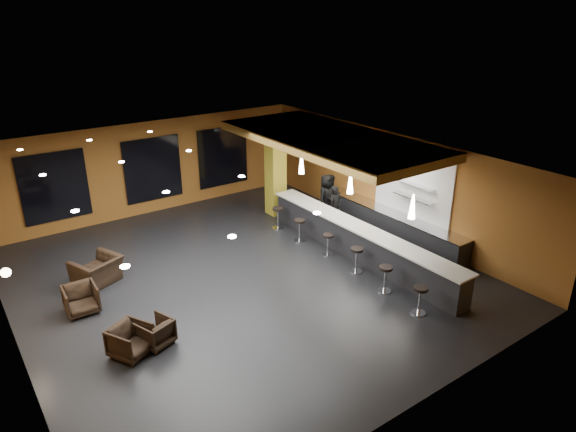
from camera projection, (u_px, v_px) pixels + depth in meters
floor at (243, 279)px, 15.11m from camera, size 12.00×13.00×0.10m
ceiling at (238, 161)px, 13.74m from camera, size 12.00×13.00×0.10m
wall_back at (152, 167)px, 19.35m from camera, size 12.00×0.10×3.50m
wall_front at (422, 335)px, 9.50m from camera, size 12.00×0.10×3.50m
wall_left at (1, 286)px, 11.16m from camera, size 0.10×13.00×3.50m
wall_right at (392, 182)px, 17.69m from camera, size 0.10×13.00×3.50m
wood_soffit at (329, 139)px, 16.72m from camera, size 3.60×8.00×0.28m
window_left at (54, 187)px, 17.39m from camera, size 2.20×0.06×2.40m
window_center at (153, 169)px, 19.28m from camera, size 2.20×0.06×2.40m
window_right at (223, 157)px, 20.90m from camera, size 2.20×0.06×2.40m
tile_backsplash at (413, 184)px, 16.79m from camera, size 0.06×3.20×2.40m
bar_counter at (358, 243)px, 16.12m from camera, size 0.60×8.00×1.00m
bar_top at (359, 227)px, 15.92m from camera, size 0.78×8.10×0.05m
prep_counter at (391, 225)px, 17.60m from camera, size 0.70×6.00×0.86m
prep_top at (392, 213)px, 17.43m from camera, size 0.72×6.00×0.03m
wall_shelf_lower at (413, 198)px, 16.72m from camera, size 0.30×1.50×0.03m
wall_shelf_upper at (415, 185)px, 16.55m from camera, size 0.30×1.50×0.03m
column at (275, 169)px, 19.10m from camera, size 0.60×0.60×3.50m
wall_sconce at (6, 273)px, 11.61m from camera, size 0.22×0.22×0.22m
pendant_0 at (412, 207)px, 13.91m from camera, size 0.20×0.20×0.70m
pendant_1 at (350, 183)px, 15.79m from camera, size 0.20×0.20×0.70m
pendant_2 at (301, 164)px, 17.67m from camera, size 0.20×0.20×0.70m
staff_a at (335, 207)px, 18.24m from camera, size 0.59×0.41×1.55m
staff_b at (331, 196)px, 19.05m from camera, size 0.86×0.70×1.67m
staff_c at (326, 197)px, 18.98m from camera, size 0.97×0.82×1.70m
armchair_a at (131, 341)px, 11.60m from camera, size 1.09×1.10×0.75m
armchair_b at (155, 332)px, 11.98m from camera, size 0.91×0.92×0.66m
armchair_c at (81, 299)px, 13.23m from camera, size 0.84×0.86×0.75m
armchair_d at (97, 271)px, 14.63m from camera, size 1.51×1.43×0.78m
bar_stool_0 at (420, 297)px, 13.13m from camera, size 0.39×0.39×0.77m
bar_stool_1 at (385, 276)px, 14.15m from camera, size 0.39×0.39×0.78m
bar_stool_2 at (357, 257)px, 15.20m from camera, size 0.40×0.40×0.78m
bar_stool_3 at (328, 242)px, 16.28m from camera, size 0.36×0.36×0.71m
bar_stool_4 at (300, 227)px, 17.22m from camera, size 0.39×0.39×0.78m
bar_stool_5 at (278, 215)px, 18.19m from camera, size 0.40×0.40×0.80m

